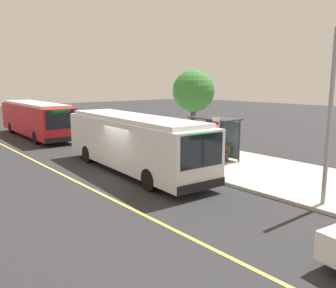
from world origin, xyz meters
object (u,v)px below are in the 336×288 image
transit_bus_main (133,141)px  route_sign_post (216,137)px  waiting_bench (217,151)px  pedestrian_commuter (193,144)px  transit_bus_second (35,118)px

transit_bus_main → route_sign_post: 4.32m
waiting_bench → pedestrian_commuter: size_ratio=0.95×
waiting_bench → route_sign_post: 3.16m
route_sign_post → pedestrian_commuter: route_sign_post is taller
transit_bus_main → waiting_bench: (1.38, 5.04, -0.98)m
route_sign_post → waiting_bench: bearing=130.1°
transit_bus_second → pedestrian_commuter: 16.13m
waiting_bench → route_sign_post: bearing=-49.9°
transit_bus_main → waiting_bench: bearing=74.7°
transit_bus_second → route_sign_post: bearing=8.3°
transit_bus_main → waiting_bench: size_ratio=6.99×
transit_bus_second → pedestrian_commuter: transit_bus_second is taller
transit_bus_main → transit_bus_second: bearing=179.4°
route_sign_post → pedestrian_commuter: bearing=161.0°
transit_bus_main → pedestrian_commuter: bearing=80.9°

